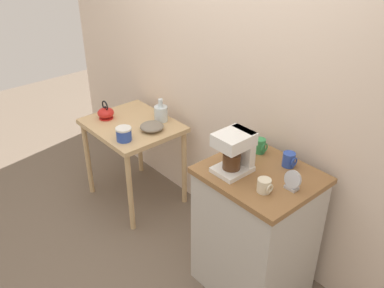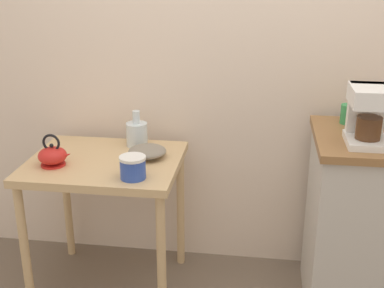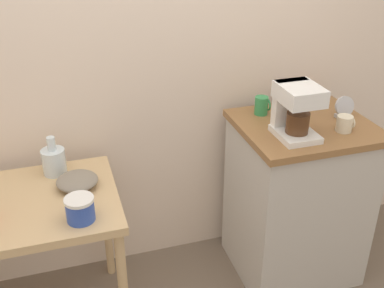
% 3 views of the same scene
% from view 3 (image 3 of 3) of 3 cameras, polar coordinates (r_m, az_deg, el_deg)
% --- Properties ---
extents(back_wall, '(4.40, 0.10, 2.80)m').
position_cam_3_polar(back_wall, '(2.42, -3.95, 14.63)').
color(back_wall, beige).
rests_on(back_wall, ground_plane).
extents(wooden_table, '(0.76, 0.64, 0.75)m').
position_cam_3_polar(wooden_table, '(2.27, -18.62, -8.75)').
color(wooden_table, tan).
rests_on(wooden_table, ground_plane).
extents(kitchen_counter, '(0.68, 0.59, 0.93)m').
position_cam_3_polar(kitchen_counter, '(2.68, 12.59, -6.57)').
color(kitchen_counter, '#BCB7AD').
rests_on(kitchen_counter, ground_plane).
extents(bowl_stoneware, '(0.19, 0.19, 0.06)m').
position_cam_3_polar(bowl_stoneware, '(2.24, -13.82, -4.40)').
color(bowl_stoneware, gray).
rests_on(bowl_stoneware, wooden_table).
extents(glass_carafe_vase, '(0.11, 0.11, 0.20)m').
position_cam_3_polar(glass_carafe_vase, '(2.36, -16.49, -1.95)').
color(glass_carafe_vase, silver).
rests_on(glass_carafe_vase, wooden_table).
extents(canister_enamel, '(0.12, 0.12, 0.11)m').
position_cam_3_polar(canister_enamel, '(2.01, -13.49, -7.71)').
color(canister_enamel, '#2D4CAD').
rests_on(canister_enamel, wooden_table).
extents(coffee_maker, '(0.18, 0.22, 0.26)m').
position_cam_3_polar(coffee_maker, '(2.26, 12.52, 4.31)').
color(coffee_maker, white).
rests_on(coffee_maker, kitchen_counter).
extents(mug_tall_green, '(0.08, 0.07, 0.10)m').
position_cam_3_polar(mug_tall_green, '(2.50, 8.51, 4.67)').
color(mug_tall_green, '#338C4C').
rests_on(mug_tall_green, kitchen_counter).
extents(mug_blue, '(0.08, 0.08, 0.09)m').
position_cam_3_polar(mug_blue, '(2.61, 12.92, 5.18)').
color(mug_blue, '#2D4CAD').
rests_on(mug_blue, kitchen_counter).
extents(mug_small_cream, '(0.09, 0.08, 0.08)m').
position_cam_3_polar(mug_small_cream, '(2.41, 18.12, 2.39)').
color(mug_small_cream, beige).
rests_on(mug_small_cream, kitchen_counter).
extents(table_clock, '(0.10, 0.05, 0.12)m').
position_cam_3_polar(table_clock, '(2.55, 18.06, 4.14)').
color(table_clock, '#B2B5BA').
rests_on(table_clock, kitchen_counter).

